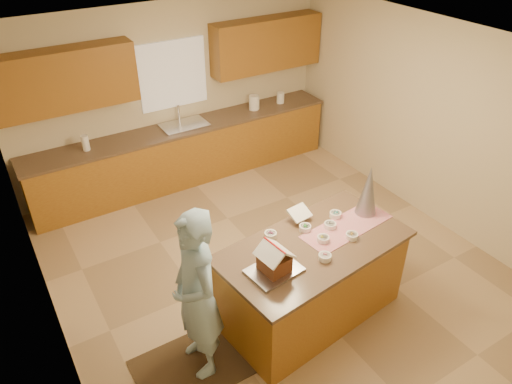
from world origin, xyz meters
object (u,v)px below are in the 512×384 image
Objects in this scene: island_base at (311,281)px; tinsel_tree at (368,191)px; gingerbread_house at (274,260)px; boy at (196,296)px.

island_base is 1.15m from tinsel_tree.
gingerbread_house is (-0.57, -0.12, 0.65)m from island_base.
island_base is 3.27× the size of tinsel_tree.
boy reaches higher than island_base.
boy reaches higher than tinsel_tree.
island_base is 1.06× the size of boy.
gingerbread_house reaches higher than island_base.
tinsel_tree is (0.81, 0.15, 0.80)m from island_base.
gingerbread_house is at bearing -168.84° from tinsel_tree.
tinsel_tree is at bearing 3.67° from island_base.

